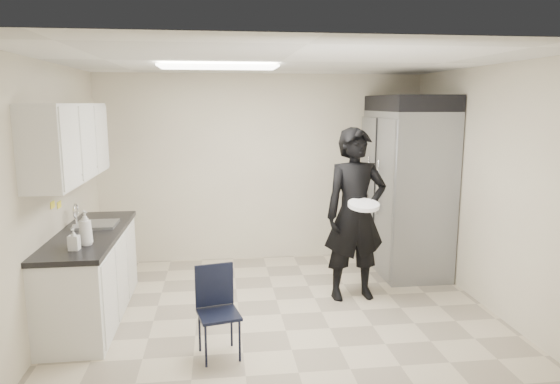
{
  "coord_description": "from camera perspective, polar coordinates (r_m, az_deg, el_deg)",
  "views": [
    {
      "loc": [
        -0.63,
        -4.93,
        2.2
      ],
      "look_at": [
        0.02,
        0.2,
        1.28
      ],
      "focal_mm": 32.0,
      "sensor_mm": 36.0,
      "label": 1
    }
  ],
  "objects": [
    {
      "name": "floor",
      "position": [
        5.43,
        0.09,
        -13.79
      ],
      "size": [
        4.5,
        4.5,
        0.0
      ],
      "primitive_type": "plane",
      "color": "#BDAF94",
      "rests_on": "ground"
    },
    {
      "name": "ceiling",
      "position": [
        4.98,
        0.1,
        14.71
      ],
      "size": [
        4.5,
        4.5,
        0.0
      ],
      "primitive_type": "plane",
      "rotation": [
        3.14,
        0.0,
        0.0
      ],
      "color": "white",
      "rests_on": "back_wall"
    },
    {
      "name": "back_wall",
      "position": [
        7.01,
        -1.97,
        2.73
      ],
      "size": [
        4.5,
        0.0,
        4.5
      ],
      "primitive_type": "plane",
      "rotation": [
        1.57,
        0.0,
        0.0
      ],
      "color": "beige",
      "rests_on": "floor"
    },
    {
      "name": "left_wall",
      "position": [
        5.26,
        -24.99,
        -0.7
      ],
      "size": [
        0.0,
        4.0,
        4.0
      ],
      "primitive_type": "plane",
      "rotation": [
        1.57,
        0.0,
        1.57
      ],
      "color": "beige",
      "rests_on": "floor"
    },
    {
      "name": "right_wall",
      "position": [
        5.78,
        22.83,
        0.34
      ],
      "size": [
        0.0,
        4.0,
        4.0
      ],
      "primitive_type": "plane",
      "rotation": [
        1.57,
        0.0,
        -1.57
      ],
      "color": "beige",
      "rests_on": "floor"
    },
    {
      "name": "ceiling_panel",
      "position": [
        5.34,
        -7.06,
        14.0
      ],
      "size": [
        1.2,
        0.6,
        0.02
      ],
      "primitive_type": "cube",
      "color": "white",
      "rests_on": "ceiling"
    },
    {
      "name": "lower_counter",
      "position": [
        5.58,
        -20.73,
        -9.06
      ],
      "size": [
        0.6,
        1.9,
        0.86
      ],
      "primitive_type": "cube",
      "color": "silver",
      "rests_on": "floor"
    },
    {
      "name": "countertop",
      "position": [
        5.45,
        -21.03,
        -4.54
      ],
      "size": [
        0.64,
        1.95,
        0.05
      ],
      "primitive_type": "cube",
      "color": "black",
      "rests_on": "lower_counter"
    },
    {
      "name": "sink",
      "position": [
        5.69,
        -20.23,
        -4.05
      ],
      "size": [
        0.42,
        0.4,
        0.14
      ],
      "primitive_type": "cube",
      "color": "gray",
      "rests_on": "countertop"
    },
    {
      "name": "faucet",
      "position": [
        5.71,
        -22.28,
        -2.6
      ],
      "size": [
        0.02,
        0.02,
        0.24
      ],
      "primitive_type": "cylinder",
      "color": "silver",
      "rests_on": "countertop"
    },
    {
      "name": "upper_cabinets",
      "position": [
        5.34,
        -22.97,
        5.28
      ],
      "size": [
        0.35,
        1.8,
        0.75
      ],
      "primitive_type": "cube",
      "color": "silver",
      "rests_on": "left_wall"
    },
    {
      "name": "towel_dispenser",
      "position": [
        6.48,
        -20.69,
        4.32
      ],
      "size": [
        0.22,
        0.3,
        0.35
      ],
      "primitive_type": "cube",
      "color": "black",
      "rests_on": "left_wall"
    },
    {
      "name": "notice_sticker_left",
      "position": [
        5.37,
        -24.55,
        -1.34
      ],
      "size": [
        0.0,
        0.12,
        0.07
      ],
      "primitive_type": "cube",
      "color": "yellow",
      "rests_on": "left_wall"
    },
    {
      "name": "notice_sticker_right",
      "position": [
        5.56,
        -23.92,
        -1.34
      ],
      "size": [
        0.0,
        0.12,
        0.07
      ],
      "primitive_type": "cube",
      "color": "yellow",
      "rests_on": "left_wall"
    },
    {
      "name": "commercial_fridge",
      "position": [
        6.77,
        14.24,
        0.02
      ],
      "size": [
        0.8,
        1.35,
        2.1
      ],
      "primitive_type": "cube",
      "color": "gray",
      "rests_on": "floor"
    },
    {
      "name": "fridge_compressor",
      "position": [
        6.67,
        14.67,
        9.79
      ],
      "size": [
        0.8,
        1.35,
        0.2
      ],
      "primitive_type": "cube",
      "color": "black",
      "rests_on": "commercial_fridge"
    },
    {
      "name": "folding_chair",
      "position": [
        4.5,
        -7.01,
        -13.74
      ],
      "size": [
        0.41,
        0.41,
        0.78
      ],
      "primitive_type": "cube",
      "rotation": [
        0.0,
        0.0,
        0.21
      ],
      "color": "black",
      "rests_on": "floor"
    },
    {
      "name": "man_tuxedo",
      "position": [
        5.65,
        8.59,
        -2.58
      ],
      "size": [
        0.75,
        0.53,
        1.94
      ],
      "primitive_type": "imported",
      "rotation": [
        0.0,
        0.0,
        0.08
      ],
      "color": "black",
      "rests_on": "floor"
    },
    {
      "name": "bucket_lid",
      "position": [
        5.39,
        9.54,
        -1.47
      ],
      "size": [
        0.36,
        0.36,
        0.04
      ],
      "primitive_type": "cylinder",
      "rotation": [
        0.0,
        0.0,
        0.08
      ],
      "color": "silver",
      "rests_on": "man_tuxedo"
    },
    {
      "name": "soap_bottle_a",
      "position": [
        4.93,
        -21.36,
        -3.85
      ],
      "size": [
        0.17,
        0.17,
        0.32
      ],
      "primitive_type": "imported",
      "rotation": [
        0.0,
        0.0,
        0.61
      ],
      "color": "white",
      "rests_on": "countertop"
    },
    {
      "name": "soap_bottle_b",
      "position": [
        4.82,
        -22.5,
        -5.01
      ],
      "size": [
        0.09,
        0.1,
        0.2
      ],
      "primitive_type": "imported",
      "rotation": [
        0.0,
        0.0,
        -0.07
      ],
      "color": "silver",
      "rests_on": "countertop"
    }
  ]
}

